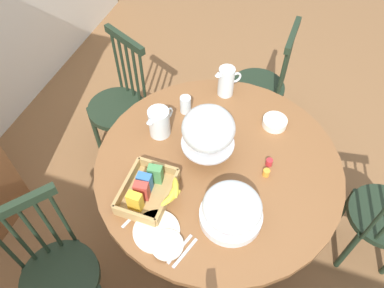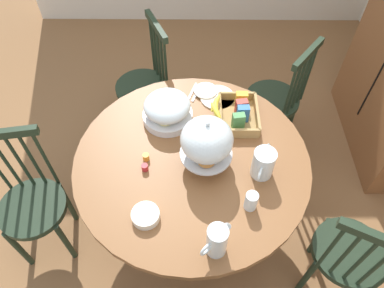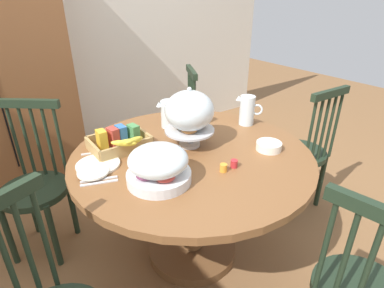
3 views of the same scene
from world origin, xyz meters
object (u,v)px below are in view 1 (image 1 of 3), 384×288
windsor_chair_near_window (261,88)px  windsor_chair_host_seat (384,219)px  cereal_bowl (275,122)px  dining_table (217,182)px  orange_juice_pitcher (159,123)px  china_plate_small (167,245)px  china_plate_large (156,231)px  pastry_stand_with_dome (208,130)px  fruit_platter_covered (232,210)px  cereal_basket (149,190)px  windsor_chair_facing_door (59,274)px  drinking_glass (185,105)px  windsor_chair_by_cabinet (119,106)px  milk_pitcher (226,83)px

windsor_chair_near_window → windsor_chair_host_seat: 1.21m
windsor_chair_host_seat → cereal_bowl: 0.82m
dining_table → orange_juice_pitcher: 0.47m
orange_juice_pitcher → china_plate_small: (-0.62, -0.29, -0.06)m
orange_juice_pitcher → china_plate_large: orange_juice_pitcher is taller
orange_juice_pitcher → china_plate_large: bearing=-159.3°
cereal_bowl → pastry_stand_with_dome: bearing=137.2°
windsor_chair_host_seat → fruit_platter_covered: (-0.43, 0.80, 0.37)m
windsor_chair_near_window → fruit_platter_covered: windsor_chair_near_window is taller
windsor_chair_host_seat → cereal_basket: size_ratio=3.09×
windsor_chair_host_seat → china_plate_large: size_ratio=4.43×
windsor_chair_facing_door → pastry_stand_with_dome: pastry_stand_with_dome is taller
pastry_stand_with_dome → china_plate_small: pastry_stand_with_dome is taller
pastry_stand_with_dome → china_plate_large: (-0.51, 0.08, -0.19)m
cereal_bowl → drinking_glass: drinking_glass is taller
windsor_chair_facing_door → fruit_platter_covered: windsor_chair_facing_door is taller
windsor_chair_host_seat → cereal_bowl: size_ratio=6.96×
dining_table → fruit_platter_covered: bearing=-153.3°
dining_table → cereal_basket: cereal_basket is taller
china_plate_small → orange_juice_pitcher: bearing=25.1°
dining_table → windsor_chair_by_cabinet: (0.44, 0.85, -0.10)m
windsor_chair_host_seat → china_plate_small: (-0.66, 1.03, 0.30)m
pastry_stand_with_dome → fruit_platter_covered: size_ratio=1.15×
orange_juice_pitcher → cereal_bowl: (0.27, -0.60, -0.06)m
milk_pitcher → cereal_bowl: milk_pitcher is taller
fruit_platter_covered → cereal_basket: size_ratio=0.95×
windsor_chair_near_window → windsor_chair_by_cabinet: 1.04m
orange_juice_pitcher → windsor_chair_by_cabinet: bearing=54.2°
windsor_chair_near_window → china_plate_small: 1.52m
orange_juice_pitcher → china_plate_small: size_ratio=1.31×
drinking_glass → windsor_chair_near_window: bearing=-27.8°
china_plate_small → drinking_glass: 0.85m
windsor_chair_near_window → windsor_chair_host_seat: bearing=-132.3°
milk_pitcher → china_plate_large: bearing=177.5°
windsor_chair_host_seat → china_plate_large: bearing=119.0°
milk_pitcher → drinking_glass: bearing=141.5°
windsor_chair_by_cabinet → drinking_glass: 0.67m
milk_pitcher → drinking_glass: (-0.23, 0.18, -0.03)m
orange_juice_pitcher → milk_pitcher: 0.50m
dining_table → windsor_chair_facing_door: bearing=140.2°
dining_table → pastry_stand_with_dome: size_ratio=3.83×
windsor_chair_host_seat → dining_table: bearing=98.4°
drinking_glass → orange_juice_pitcher: bearing=159.2°
windsor_chair_by_cabinet → milk_pitcher: size_ratio=5.07×
pastry_stand_with_dome → fruit_platter_covered: bearing=-145.4°
china_plate_small → drinking_glass: size_ratio=1.36×
cereal_basket → windsor_chair_near_window: bearing=-14.2°
windsor_chair_by_cabinet → milk_pitcher: bearing=-83.4°
china_plate_large → cereal_bowl: bearing=-24.5°
china_plate_small → cereal_bowl: cereal_bowl is taller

